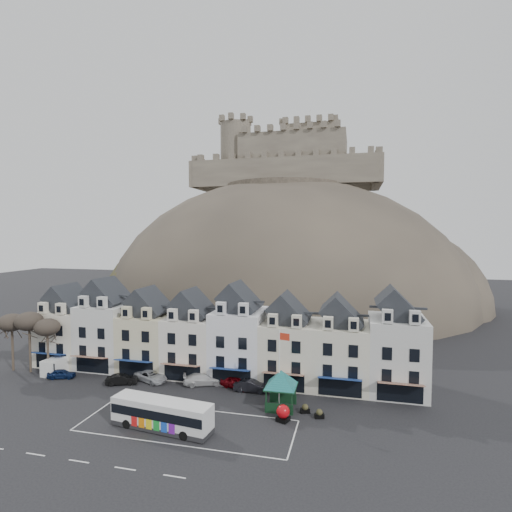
{
  "coord_description": "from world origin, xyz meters",
  "views": [
    {
      "loc": [
        18.44,
        -35.78,
        19.85
      ],
      "look_at": [
        3.68,
        24.0,
        16.18
      ],
      "focal_mm": 28.0,
      "sensor_mm": 36.0,
      "label": 1
    }
  ],
  "objects_px": {
    "bus": "(162,413)",
    "car_navy": "(62,374)",
    "flagpole": "(280,364)",
    "car_maroon": "(237,382)",
    "car_white": "(204,379)",
    "red_buoy": "(283,413)",
    "car_charcoal": "(252,386)",
    "car_black": "(122,379)",
    "bus_shelter": "(281,379)",
    "car_silver": "(151,376)",
    "white_van": "(59,365)"
  },
  "relations": [
    {
      "from": "car_white",
      "to": "flagpole",
      "type": "bearing_deg",
      "value": -136.26
    },
    {
      "from": "bus",
      "to": "car_navy",
      "type": "relative_size",
      "value": 3.02
    },
    {
      "from": "red_buoy",
      "to": "flagpole",
      "type": "relative_size",
      "value": 0.19
    },
    {
      "from": "bus",
      "to": "car_maroon",
      "type": "height_order",
      "value": "bus"
    },
    {
      "from": "flagpole",
      "to": "car_navy",
      "type": "relative_size",
      "value": 2.5
    },
    {
      "from": "red_buoy",
      "to": "bus_shelter",
      "type": "bearing_deg",
      "value": 104.38
    },
    {
      "from": "car_silver",
      "to": "car_black",
      "type": "bearing_deg",
      "value": 143.03
    },
    {
      "from": "car_silver",
      "to": "car_maroon",
      "type": "bearing_deg",
      "value": -65.74
    },
    {
      "from": "flagpole",
      "to": "car_maroon",
      "type": "relative_size",
      "value": 2.07
    },
    {
      "from": "bus",
      "to": "car_silver",
      "type": "relative_size",
      "value": 2.26
    },
    {
      "from": "bus",
      "to": "white_van",
      "type": "xyz_separation_m",
      "value": [
        -21.82,
        11.45,
        -0.57
      ]
    },
    {
      "from": "white_van",
      "to": "car_black",
      "type": "xyz_separation_m",
      "value": [
        11.2,
        -1.9,
        -0.44
      ]
    },
    {
      "from": "bus_shelter",
      "to": "car_charcoal",
      "type": "distance_m",
      "value": 6.45
    },
    {
      "from": "bus_shelter",
      "to": "car_navy",
      "type": "xyz_separation_m",
      "value": [
        -30.66,
        2.03,
        -2.81
      ]
    },
    {
      "from": "red_buoy",
      "to": "car_silver",
      "type": "bearing_deg",
      "value": 160.17
    },
    {
      "from": "bus",
      "to": "bus_shelter",
      "type": "distance_m",
      "value": 13.31
    },
    {
      "from": "white_van",
      "to": "car_black",
      "type": "bearing_deg",
      "value": -6.84
    },
    {
      "from": "white_van",
      "to": "car_silver",
      "type": "xyz_separation_m",
      "value": [
        14.32,
        0.02,
        -0.42
      ]
    },
    {
      "from": "white_van",
      "to": "car_maroon",
      "type": "distance_m",
      "value": 26.14
    },
    {
      "from": "bus_shelter",
      "to": "car_silver",
      "type": "relative_size",
      "value": 1.44
    },
    {
      "from": "flagpole",
      "to": "car_maroon",
      "type": "bearing_deg",
      "value": 143.66
    },
    {
      "from": "bus_shelter",
      "to": "car_maroon",
      "type": "bearing_deg",
      "value": 144.34
    },
    {
      "from": "flagpole",
      "to": "car_silver",
      "type": "distance_m",
      "value": 19.25
    },
    {
      "from": "car_black",
      "to": "white_van",
      "type": "bearing_deg",
      "value": 58.9
    },
    {
      "from": "car_navy",
      "to": "car_maroon",
      "type": "relative_size",
      "value": 0.83
    },
    {
      "from": "bus",
      "to": "red_buoy",
      "type": "xyz_separation_m",
      "value": [
        11.59,
        4.59,
        -0.78
      ]
    },
    {
      "from": "flagpole",
      "to": "car_white",
      "type": "xyz_separation_m",
      "value": [
        -10.99,
        4.75,
        -4.38
      ]
    },
    {
      "from": "bus_shelter",
      "to": "car_charcoal",
      "type": "height_order",
      "value": "bus_shelter"
    },
    {
      "from": "bus_shelter",
      "to": "car_white",
      "type": "distance_m",
      "value": 12.25
    },
    {
      "from": "car_white",
      "to": "car_maroon",
      "type": "relative_size",
      "value": 1.2
    },
    {
      "from": "car_navy",
      "to": "car_charcoal",
      "type": "height_order",
      "value": "car_charcoal"
    },
    {
      "from": "bus",
      "to": "car_maroon",
      "type": "relative_size",
      "value": 2.5
    },
    {
      "from": "car_black",
      "to": "car_maroon",
      "type": "height_order",
      "value": "car_maroon"
    },
    {
      "from": "car_silver",
      "to": "bus",
      "type": "bearing_deg",
      "value": -125.4
    },
    {
      "from": "car_white",
      "to": "car_charcoal",
      "type": "distance_m",
      "value": 6.67
    },
    {
      "from": "red_buoy",
      "to": "bus",
      "type": "bearing_deg",
      "value": -158.38
    },
    {
      "from": "car_silver",
      "to": "car_maroon",
      "type": "distance_m",
      "value": 11.82
    },
    {
      "from": "car_black",
      "to": "car_silver",
      "type": "bearing_deg",
      "value": -79.9
    },
    {
      "from": "white_van",
      "to": "car_maroon",
      "type": "relative_size",
      "value": 1.13
    },
    {
      "from": "car_charcoal",
      "to": "bus_shelter",
      "type": "bearing_deg",
      "value": -132.93
    },
    {
      "from": "bus_shelter",
      "to": "flagpole",
      "type": "distance_m",
      "value": 1.73
    },
    {
      "from": "car_white",
      "to": "bus_shelter",
      "type": "bearing_deg",
      "value": -135.16
    },
    {
      "from": "car_silver",
      "to": "car_white",
      "type": "xyz_separation_m",
      "value": [
        7.28,
        0.58,
        0.08
      ]
    },
    {
      "from": "white_van",
      "to": "car_silver",
      "type": "distance_m",
      "value": 14.33
    },
    {
      "from": "bus_shelter",
      "to": "car_charcoal",
      "type": "bearing_deg",
      "value": 138.16
    },
    {
      "from": "car_silver",
      "to": "car_charcoal",
      "type": "bearing_deg",
      "value": -69.01
    },
    {
      "from": "red_buoy",
      "to": "car_white",
      "type": "relative_size",
      "value": 0.33
    },
    {
      "from": "red_buoy",
      "to": "car_navy",
      "type": "bearing_deg",
      "value": 171.03
    },
    {
      "from": "car_charcoal",
      "to": "car_maroon",
      "type": "bearing_deg",
      "value": 69.8
    },
    {
      "from": "car_navy",
      "to": "bus_shelter",
      "type": "bearing_deg",
      "value": -112.44
    }
  ]
}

